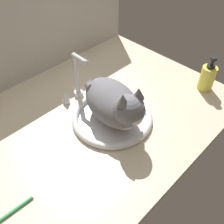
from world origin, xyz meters
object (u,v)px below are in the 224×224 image
at_px(cat, 115,104).
at_px(soap_pump_bottle, 207,77).
at_px(toothbrush, 4,218).
at_px(faucet, 78,81).
at_px(sink_basin, 112,117).

relative_size(cat, soap_pump_bottle, 2.22).
bearing_deg(toothbrush, faucet, 27.54).
bearing_deg(sink_basin, faucet, 90.00).
distance_m(sink_basin, faucet, 0.21).
height_order(cat, toothbrush, cat).
distance_m(cat, soap_pump_bottle, 0.46).
relative_size(cat, toothbrush, 2.07).
relative_size(sink_basin, faucet, 1.50).
bearing_deg(soap_pump_bottle, cat, 162.74).
bearing_deg(faucet, toothbrush, -152.46).
relative_size(faucet, cat, 0.58).
height_order(soap_pump_bottle, toothbrush, soap_pump_bottle).
height_order(cat, soap_pump_bottle, cat).
height_order(sink_basin, faucet, faucet).
relative_size(sink_basin, cat, 0.88).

